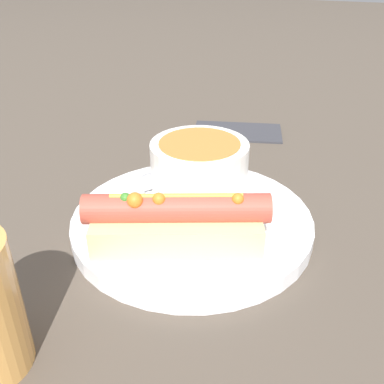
{
  "coord_description": "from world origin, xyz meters",
  "views": [
    {
      "loc": [
        0.12,
        -0.38,
        0.28
      ],
      "look_at": [
        0.0,
        0.0,
        0.05
      ],
      "focal_mm": 42.0,
      "sensor_mm": 36.0,
      "label": 1
    }
  ],
  "objects": [
    {
      "name": "napkin",
      "position": [
        -0.01,
        0.28,
        0.0
      ],
      "size": [
        0.15,
        0.1,
        0.01
      ],
      "rotation": [
        0.0,
        0.0,
        0.19
      ],
      "color": "#333338",
      "rests_on": "ground_plane"
    },
    {
      "name": "spoon",
      "position": [
        -0.07,
        0.03,
        0.02
      ],
      "size": [
        0.03,
        0.17,
        0.01
      ],
      "rotation": [
        0.0,
        0.0,
        1.61
      ],
      "color": "#B7B7BC",
      "rests_on": "dinner_plate"
    },
    {
      "name": "hot_dog",
      "position": [
        0.0,
        -0.05,
        0.04
      ],
      "size": [
        0.18,
        0.11,
        0.06
      ],
      "rotation": [
        0.0,
        0.0,
        0.32
      ],
      "color": "#E5C17F",
      "rests_on": "dinner_plate"
    },
    {
      "name": "ground_plane",
      "position": [
        0.0,
        0.0,
        0.0
      ],
      "size": [
        4.0,
        4.0,
        0.0
      ],
      "primitive_type": "plane",
      "color": "#4C4238"
    },
    {
      "name": "soup_bowl",
      "position": [
        -0.01,
        0.07,
        0.05
      ],
      "size": [
        0.11,
        0.11,
        0.05
      ],
      "color": "silver",
      "rests_on": "dinner_plate"
    },
    {
      "name": "dinner_plate",
      "position": [
        0.0,
        0.0,
        0.01
      ],
      "size": [
        0.26,
        0.26,
        0.02
      ],
      "color": "white",
      "rests_on": "ground_plane"
    }
  ]
}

